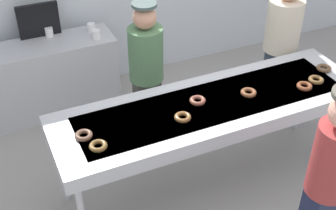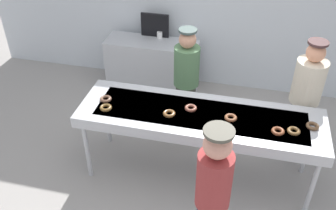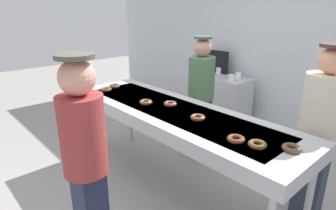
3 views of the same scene
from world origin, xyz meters
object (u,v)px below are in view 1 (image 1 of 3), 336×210
object	(u,v)px
fryer_conveyor	(212,109)
chocolate_donut_7	(249,93)
chocolate_donut_2	(198,101)
paper_cup_2	(96,34)
worker_baker	(146,72)
chocolate_donut_5	(183,117)
paper_cup_0	(91,28)
menu_display	(38,20)
chocolate_donut_3	(84,136)
prep_counter	(51,78)
chocolate_donut_1	(98,146)
chocolate_donut_6	(324,68)
worker_assistant	(281,41)
chocolate_donut_0	(316,80)
chocolate_donut_4	(304,86)
paper_cup_1	(49,32)
customer_waiting	(329,179)

from	to	relation	value
fryer_conveyor	chocolate_donut_7	world-z (taller)	chocolate_donut_7
chocolate_donut_2	paper_cup_2	world-z (taller)	chocolate_donut_2
worker_baker	chocolate_donut_5	bearing A→B (deg)	97.95
paper_cup_0	menu_display	world-z (taller)	menu_display
chocolate_donut_3	chocolate_donut_5	bearing A→B (deg)	-7.29
worker_baker	prep_counter	xyz separation A→B (m)	(-0.75, 1.04, -0.48)
chocolate_donut_1	chocolate_donut_3	size ratio (longest dim) A/B	1.00
chocolate_donut_6	worker_baker	xyz separation A→B (m)	(-1.52, 0.72, -0.06)
chocolate_donut_7	worker_assistant	distance (m)	1.07
chocolate_donut_0	worker_assistant	size ratio (longest dim) A/B	0.08
chocolate_donut_6	chocolate_donut_3	bearing A→B (deg)	-179.11
chocolate_donut_4	paper_cup_1	bearing A→B (deg)	131.01
chocolate_donut_3	chocolate_donut_4	world-z (taller)	same
worker_baker	paper_cup_1	bearing A→B (deg)	-51.10
menu_display	fryer_conveyor	bearing A→B (deg)	-62.04
chocolate_donut_6	menu_display	size ratio (longest dim) A/B	0.31
fryer_conveyor	chocolate_donut_5	world-z (taller)	chocolate_donut_5
fryer_conveyor	worker_assistant	size ratio (longest dim) A/B	1.68
chocolate_donut_0	chocolate_donut_6	xyz separation A→B (m)	(0.20, 0.13, 0.00)
chocolate_donut_5	prep_counter	xyz separation A→B (m)	(-0.73, 1.90, -0.54)
chocolate_donut_7	paper_cup_0	xyz separation A→B (m)	(-0.86, 1.89, -0.06)
customer_waiting	worker_baker	bearing A→B (deg)	115.34
worker_assistant	paper_cup_1	size ratio (longest dim) A/B	16.55
chocolate_donut_6	paper_cup_2	distance (m)	2.40
chocolate_donut_3	paper_cup_1	xyz separation A→B (m)	(0.16, 1.96, -0.06)
fryer_conveyor	chocolate_donut_6	bearing A→B (deg)	1.51
chocolate_donut_1	customer_waiting	size ratio (longest dim) A/B	0.08
chocolate_donut_5	paper_cup_0	bearing A→B (deg)	95.34
fryer_conveyor	chocolate_donut_4	bearing A→B (deg)	-9.53
chocolate_donut_2	paper_cup_0	distance (m)	1.86
chocolate_donut_3	paper_cup_0	distance (m)	1.97
chocolate_donut_2	chocolate_donut_7	distance (m)	0.47
worker_baker	worker_assistant	bearing A→B (deg)	-173.81
chocolate_donut_3	chocolate_donut_4	distance (m)	1.99
worker_baker	customer_waiting	world-z (taller)	customer_waiting
fryer_conveyor	chocolate_donut_3	distance (m)	1.14
chocolate_donut_0	worker_assistant	distance (m)	0.78
chocolate_donut_4	menu_display	distance (m)	2.87
chocolate_donut_5	worker_assistant	world-z (taller)	worker_assistant
chocolate_donut_0	paper_cup_0	bearing A→B (deg)	127.91
chocolate_donut_2	chocolate_donut_4	size ratio (longest dim) A/B	1.00
chocolate_donut_7	paper_cup_2	bearing A→B (deg)	116.58
chocolate_donut_0	chocolate_donut_6	distance (m)	0.24
chocolate_donut_0	chocolate_donut_2	bearing A→B (deg)	172.31
worker_assistant	paper_cup_2	xyz separation A→B (m)	(-1.69, 1.03, -0.05)
chocolate_donut_3	menu_display	xyz separation A→B (m)	(0.07, 2.01, 0.08)
chocolate_donut_2	chocolate_donut_0	bearing A→B (deg)	-7.69
chocolate_donut_5	fryer_conveyor	bearing A→B (deg)	17.51
chocolate_donut_3	chocolate_donut_7	size ratio (longest dim) A/B	1.00
chocolate_donut_2	chocolate_donut_4	distance (m)	0.99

